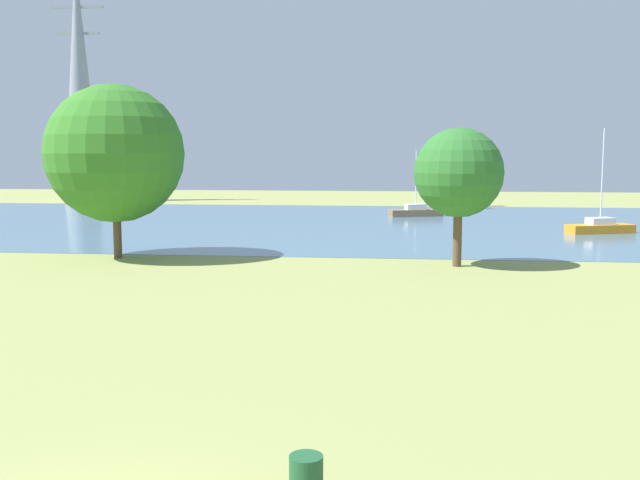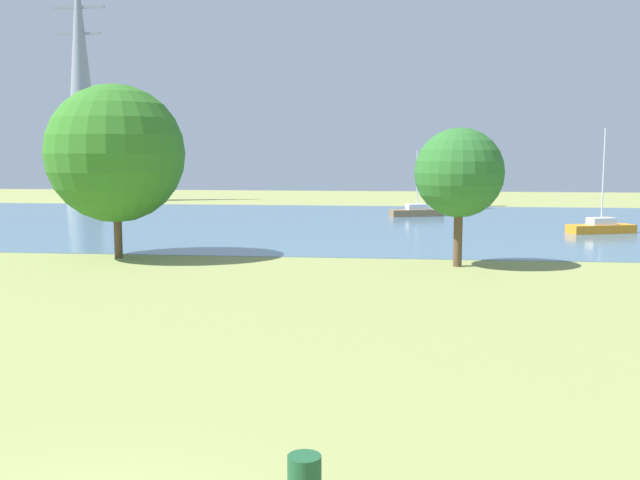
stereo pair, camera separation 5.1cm
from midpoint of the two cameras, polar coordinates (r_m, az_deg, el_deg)
ground_plane at (r=32.21m, az=-2.19°, el=-3.39°), size 160.00×160.00×0.00m
litter_bin at (r=12.50m, az=-1.10°, el=-18.19°), size 0.56×0.56×0.80m
water_surface at (r=59.81m, az=1.85°, el=1.33°), size 140.00×40.00×0.02m
sailboat_brown at (r=66.98m, az=7.57°, el=2.23°), size 5.03×2.90×5.96m
sailboat_orange at (r=56.00m, az=21.13°, el=0.98°), size 5.03×2.93×7.45m
tree_west_near at (r=41.07m, az=-15.66°, el=6.51°), size 7.44×7.44×9.40m
tree_mid_shore at (r=37.18m, az=10.87°, el=5.16°), size 4.48×4.48×6.97m
electricity_pylon at (r=92.54m, az=-18.17°, el=11.71°), size 6.40×4.40×28.33m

